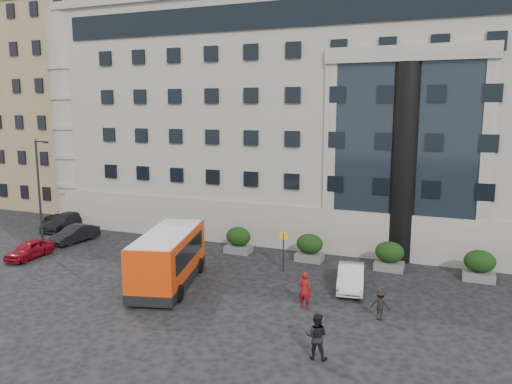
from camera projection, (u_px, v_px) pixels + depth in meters
ground at (165, 286)px, 28.65m from camera, size 120.00×120.00×0.00m
civic_building at (350, 121)px, 45.11m from camera, size 44.00×24.00×18.00m
entrance_column at (404, 164)px, 32.62m from camera, size 1.80×1.80×13.00m
apartment_near at (71, 109)px, 54.11m from camera, size 14.00×14.00×20.00m
apartment_far at (143, 102)px, 71.52m from camera, size 13.00×13.00×22.00m
hedge_a at (175, 233)px, 37.11m from camera, size 1.80×1.26×1.84m
hedge_b at (238, 240)px, 35.20m from camera, size 1.80×1.26×1.84m
hedge_c at (310, 247)px, 33.30m from camera, size 1.80×1.26×1.84m
hedge_d at (389, 256)px, 31.39m from camera, size 1.80×1.26×1.84m
hedge_e at (479, 265)px, 29.49m from camera, size 1.80×1.26×1.84m
street_lamp at (40, 191)px, 35.05m from camera, size 1.16×0.18×8.00m
bus_stop_sign at (283, 245)px, 30.93m from camera, size 0.50×0.08×2.52m
minibus at (168, 256)px, 28.57m from camera, size 4.42×7.89×3.12m
red_truck at (142, 197)px, 50.41m from camera, size 3.07×4.96×2.48m
parked_car_a at (29, 249)px, 33.94m from camera, size 1.65×3.68×1.23m
parked_car_b at (75, 234)px, 38.02m from camera, size 1.76×4.02×1.29m
parked_car_c at (65, 221)px, 42.14m from camera, size 2.23×4.75×1.34m
parked_car_d at (68, 216)px, 44.19m from camera, size 2.43×4.77×1.29m
white_taxi at (351, 277)px, 28.16m from camera, size 2.09×4.25×1.34m
pedestrian_a at (305, 290)px, 25.42m from camera, size 0.71×0.48×1.90m
pedestrian_b at (316, 336)px, 20.21m from camera, size 1.01×0.82×1.94m
pedestrian_c at (380, 305)px, 24.00m from camera, size 1.00×0.60×1.52m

